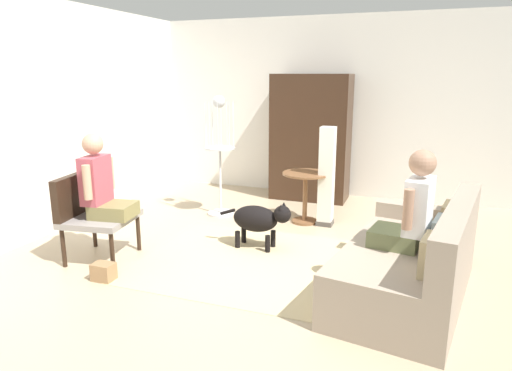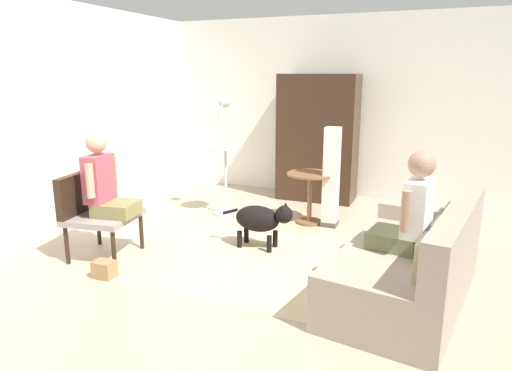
{
  "view_description": "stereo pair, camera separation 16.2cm",
  "coord_description": "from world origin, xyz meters",
  "px_view_note": "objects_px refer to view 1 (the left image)",
  "views": [
    {
      "loc": [
        1.46,
        -4.05,
        1.87
      ],
      "look_at": [
        0.02,
        -0.11,
        0.85
      ],
      "focal_mm": 32.09,
      "sensor_mm": 36.0,
      "label": 1
    },
    {
      "loc": [
        1.61,
        -3.99,
        1.87
      ],
      "look_at": [
        0.02,
        -0.11,
        0.85
      ],
      "focal_mm": 32.09,
      "sensor_mm": 36.0,
      "label": 2
    }
  ],
  "objects_px": {
    "column_lamp": "(327,177)",
    "handbag": "(104,272)",
    "couch": "(413,264)",
    "person_on_armchair": "(101,184)",
    "round_end_table": "(305,189)",
    "person_on_couch": "(411,209)",
    "armchair": "(89,209)",
    "bird_cage_stand": "(220,155)",
    "dog": "(259,219)",
    "armoire_cabinet": "(311,138)"
  },
  "relations": [
    {
      "from": "armchair",
      "to": "bird_cage_stand",
      "type": "distance_m",
      "value": 1.97
    },
    {
      "from": "bird_cage_stand",
      "to": "armoire_cabinet",
      "type": "height_order",
      "value": "armoire_cabinet"
    },
    {
      "from": "armchair",
      "to": "round_end_table",
      "type": "distance_m",
      "value": 2.62
    },
    {
      "from": "dog",
      "to": "bird_cage_stand",
      "type": "bearing_deg",
      "value": 132.45
    },
    {
      "from": "dog",
      "to": "column_lamp",
      "type": "distance_m",
      "value": 1.2
    },
    {
      "from": "person_on_couch",
      "to": "column_lamp",
      "type": "xyz_separation_m",
      "value": [
        -1.05,
        1.7,
        -0.17
      ]
    },
    {
      "from": "person_on_armchair",
      "to": "dog",
      "type": "relative_size",
      "value": 1.02
    },
    {
      "from": "bird_cage_stand",
      "to": "armchair",
      "type": "bearing_deg",
      "value": -109.19
    },
    {
      "from": "handbag",
      "to": "dog",
      "type": "bearing_deg",
      "value": 49.38
    },
    {
      "from": "person_on_armchair",
      "to": "handbag",
      "type": "relative_size",
      "value": 4.21
    },
    {
      "from": "couch",
      "to": "armchair",
      "type": "height_order",
      "value": "armchair"
    },
    {
      "from": "couch",
      "to": "armoire_cabinet",
      "type": "xyz_separation_m",
      "value": [
        -1.59,
        2.89,
        0.63
      ]
    },
    {
      "from": "person_on_armchair",
      "to": "armoire_cabinet",
      "type": "bearing_deg",
      "value": 65.25
    },
    {
      "from": "column_lamp",
      "to": "round_end_table",
      "type": "bearing_deg",
      "value": 178.34
    },
    {
      "from": "bird_cage_stand",
      "to": "column_lamp",
      "type": "xyz_separation_m",
      "value": [
        1.43,
        0.05,
        -0.21
      ]
    },
    {
      "from": "handbag",
      "to": "column_lamp",
      "type": "bearing_deg",
      "value": 55.11
    },
    {
      "from": "person_on_armchair",
      "to": "round_end_table",
      "type": "relative_size",
      "value": 1.29
    },
    {
      "from": "column_lamp",
      "to": "armoire_cabinet",
      "type": "relative_size",
      "value": 0.67
    },
    {
      "from": "person_on_couch",
      "to": "handbag",
      "type": "bearing_deg",
      "value": -167.13
    },
    {
      "from": "handbag",
      "to": "round_end_table",
      "type": "bearing_deg",
      "value": 59.95
    },
    {
      "from": "column_lamp",
      "to": "handbag",
      "type": "bearing_deg",
      "value": -124.89
    },
    {
      "from": "dog",
      "to": "handbag",
      "type": "xyz_separation_m",
      "value": [
        -1.08,
        -1.26,
        -0.25
      ]
    },
    {
      "from": "column_lamp",
      "to": "armoire_cabinet",
      "type": "bearing_deg",
      "value": 112.47
    },
    {
      "from": "dog",
      "to": "handbag",
      "type": "distance_m",
      "value": 1.69
    },
    {
      "from": "person_on_armchair",
      "to": "bird_cage_stand",
      "type": "relative_size",
      "value": 0.53
    },
    {
      "from": "person_on_couch",
      "to": "handbag",
      "type": "height_order",
      "value": "person_on_couch"
    },
    {
      "from": "bird_cage_stand",
      "to": "column_lamp",
      "type": "bearing_deg",
      "value": 1.94
    },
    {
      "from": "dog",
      "to": "armoire_cabinet",
      "type": "bearing_deg",
      "value": 89.38
    },
    {
      "from": "armchair",
      "to": "armoire_cabinet",
      "type": "distance_m",
      "value": 3.5
    },
    {
      "from": "round_end_table",
      "to": "dog",
      "type": "relative_size",
      "value": 0.79
    },
    {
      "from": "column_lamp",
      "to": "armoire_cabinet",
      "type": "height_order",
      "value": "armoire_cabinet"
    },
    {
      "from": "bird_cage_stand",
      "to": "handbag",
      "type": "distance_m",
      "value": 2.38
    },
    {
      "from": "round_end_table",
      "to": "column_lamp",
      "type": "distance_m",
      "value": 0.32
    },
    {
      "from": "person_on_armchair",
      "to": "handbag",
      "type": "xyz_separation_m",
      "value": [
        0.31,
        -0.44,
        -0.71
      ]
    },
    {
      "from": "couch",
      "to": "column_lamp",
      "type": "relative_size",
      "value": 1.54
    },
    {
      "from": "bird_cage_stand",
      "to": "armoire_cabinet",
      "type": "xyz_separation_m",
      "value": [
        0.93,
        1.26,
        0.11
      ]
    },
    {
      "from": "person_on_armchair",
      "to": "handbag",
      "type": "distance_m",
      "value": 0.89
    },
    {
      "from": "column_lamp",
      "to": "handbag",
      "type": "height_order",
      "value": "column_lamp"
    },
    {
      "from": "armchair",
      "to": "round_end_table",
      "type": "relative_size",
      "value": 1.34
    },
    {
      "from": "armchair",
      "to": "person_on_couch",
      "type": "bearing_deg",
      "value": 3.42
    },
    {
      "from": "round_end_table",
      "to": "dog",
      "type": "bearing_deg",
      "value": -103.61
    },
    {
      "from": "couch",
      "to": "handbag",
      "type": "xyz_separation_m",
      "value": [
        -2.7,
        -0.62,
        -0.23
      ]
    },
    {
      "from": "round_end_table",
      "to": "handbag",
      "type": "xyz_separation_m",
      "value": [
        -1.34,
        -2.31,
        -0.37
      ]
    },
    {
      "from": "couch",
      "to": "bird_cage_stand",
      "type": "xyz_separation_m",
      "value": [
        -2.53,
        1.64,
        0.52
      ]
    },
    {
      "from": "armoire_cabinet",
      "to": "handbag",
      "type": "distance_m",
      "value": 3.78
    },
    {
      "from": "couch",
      "to": "person_on_couch",
      "type": "relative_size",
      "value": 2.31
    },
    {
      "from": "armoire_cabinet",
      "to": "couch",
      "type": "bearing_deg",
      "value": -61.16
    },
    {
      "from": "couch",
      "to": "round_end_table",
      "type": "height_order",
      "value": "couch"
    },
    {
      "from": "bird_cage_stand",
      "to": "person_on_armchair",
      "type": "bearing_deg",
      "value": -104.89
    },
    {
      "from": "armchair",
      "to": "column_lamp",
      "type": "relative_size",
      "value": 0.7
    }
  ]
}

